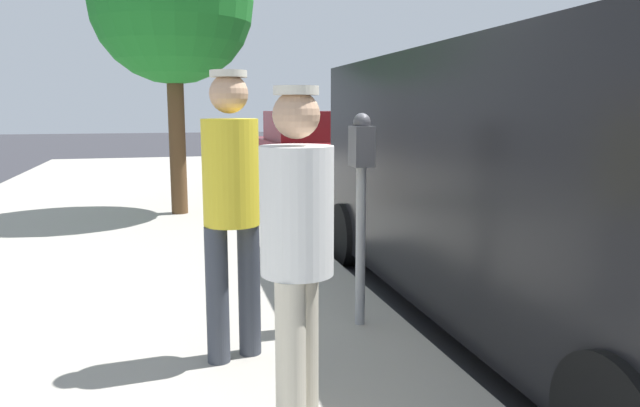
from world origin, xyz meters
TOP-DOWN VIEW (x-y plane):
  - ground_plane at (0.00, 0.00)m, footprint 80.00×80.00m
  - sidewalk_slab at (3.50, 0.00)m, footprint 5.00×32.00m
  - parking_meter_near at (1.35, -0.13)m, footprint 0.14×0.18m
  - pedestrian_in_white at (2.11, 1.18)m, footprint 0.34×0.34m
  - pedestrian_in_yellow at (2.30, 0.23)m, footprint 0.35×0.34m
  - parked_van at (-0.15, -0.18)m, footprint 2.20×5.23m
  - parked_sedan_behind at (-0.29, -8.07)m, footprint 1.96×4.41m
  - street_tree at (2.47, -5.21)m, footprint 2.32×2.32m

SIDE VIEW (x-z plane):
  - ground_plane at x=0.00m, z-range 0.00..0.00m
  - sidewalk_slab at x=3.50m, z-range 0.00..0.15m
  - parked_sedan_behind at x=-0.29m, z-range -0.08..1.57m
  - pedestrian_in_white at x=2.11m, z-range 0.27..1.92m
  - parked_van at x=-0.15m, z-range 0.08..2.23m
  - pedestrian_in_yellow at x=2.30m, z-range 0.29..2.06m
  - parking_meter_near at x=1.35m, z-range 0.42..1.94m
  - street_tree at x=2.47m, z-range 1.08..5.29m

